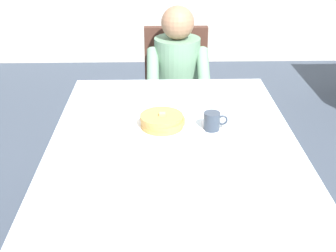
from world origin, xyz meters
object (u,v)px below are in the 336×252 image
Objects in this scene: chair_diner at (176,87)px; spoon_near_edge at (163,170)px; fork_left_of_plate at (121,131)px; plate_breakfast at (162,128)px; cup_coffee at (212,121)px; dining_table_main at (173,156)px; knife_right_of_plate at (203,130)px; breakfast_stack at (162,121)px; syrup_pitcher at (109,111)px; diner_person at (177,76)px.

chair_diner is 1.45m from spoon_near_edge.
chair_diner is 5.17× the size of fork_left_of_plate.
cup_coffee is (0.23, -0.01, 0.03)m from plate_breakfast.
knife_right_of_plate is at bearing 27.96° from dining_table_main.
chair_diner reaches higher than cup_coffee.
plate_breakfast is 1.40× the size of knife_right_of_plate.
chair_diner reaches higher than dining_table_main.
spoon_near_edge is at bearing -145.20° from fork_left_of_plate.
breakfast_stack is 2.61× the size of syrup_pitcher.
syrup_pitcher is (-0.37, -0.79, 0.11)m from diner_person.
cup_coffee is (0.12, -0.92, 0.11)m from diner_person.
plate_breakfast is 0.23m from cup_coffee.
dining_table_main is at bearing 121.58° from knife_right_of_plate.
knife_right_of_plate is (0.38, -0.00, 0.00)m from fork_left_of_plate.
chair_diner reaches higher than knife_right_of_plate.
plate_breakfast is 3.50× the size of syrup_pitcher.
breakfast_stack is 0.29m from syrup_pitcher.
dining_table_main is 0.28m from spoon_near_edge.
breakfast_stack is at bearing 83.13° from diner_person.
cup_coffee is (0.12, -1.08, 0.25)m from chair_diner.
dining_table_main is 0.14m from plate_breakfast.
breakfast_stack is at bearing 89.35° from spoon_near_edge.
diner_person is 0.93m from breakfast_stack.
dining_table_main is 0.40m from syrup_pitcher.
plate_breakfast reaches higher than fork_left_of_plate.
cup_coffee is at bearing 97.48° from diner_person.
dining_table_main is 1.64× the size of chair_diner.
diner_person reaches higher than spoon_near_edge.
spoon_near_edge is (-0.00, -0.36, -0.04)m from breakfast_stack.
dining_table_main is 0.17m from breakfast_stack.
plate_breakfast is 1.34× the size of breakfast_stack.
fork_left_of_plate is at bearing -173.67° from breakfast_stack.
breakfast_stack is (-0.00, 0.00, 0.04)m from plate_breakfast.
cup_coffee is 0.57× the size of knife_right_of_plate.
breakfast_stack reaches higher than spoon_near_edge.
fork_left_of_plate is (0.07, -0.15, -0.04)m from syrup_pitcher.
chair_diner reaches higher than plate_breakfast.
cup_coffee is at bearing -1.53° from breakfast_stack.
chair_diner is 4.65× the size of knife_right_of_plate.
syrup_pitcher reaches higher than spoon_near_edge.
knife_right_of_plate is (-0.04, -0.01, -0.04)m from cup_coffee.
breakfast_stack reaches higher than plate_breakfast.
diner_person is 7.47× the size of spoon_near_edge.
diner_person is (0.06, 1.01, 0.02)m from dining_table_main.
knife_right_of_plate is (0.14, 0.07, 0.09)m from dining_table_main.
spoon_near_edge is at bearing -90.23° from breakfast_stack.
breakfast_stack is (-0.11, -0.92, 0.12)m from diner_person.
diner_person is 9.91× the size of cup_coffee.
diner_person is at bearing -11.98° from fork_left_of_plate.
spoon_near_edge is (-0.19, -0.34, 0.00)m from knife_right_of_plate.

